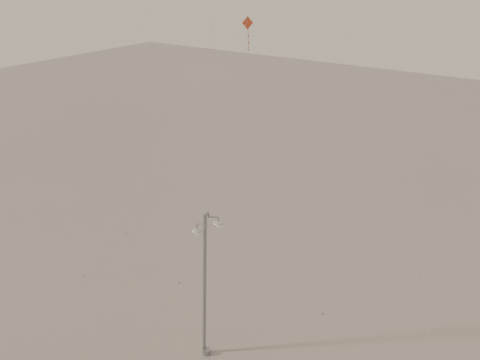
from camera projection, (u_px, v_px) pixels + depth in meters
The scene contains 4 objects.
ground at pixel (206, 352), 28.70m from camera, with size 160.00×160.00×0.00m, color gray.
street_lamp at pixel (206, 282), 26.76m from camera, with size 1.53×0.91×8.52m.
kite_3 at pixel (205, 90), 30.22m from camera, with size 9.60×6.05×16.66m.
kite_4 at pixel (405, 51), 27.43m from camera, with size 6.51×6.33×20.38m.
Camera 1 is at (14.50, -17.77, 19.66)m, focal length 40.00 mm.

